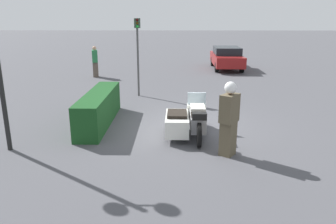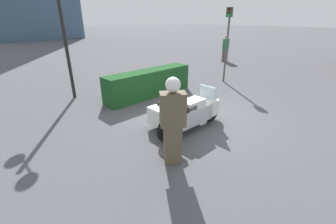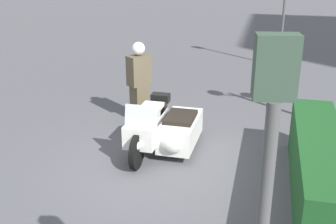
# 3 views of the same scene
# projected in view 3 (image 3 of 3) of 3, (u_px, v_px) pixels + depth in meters

# --- Properties ---
(ground_plane) EXTENTS (160.00, 160.00, 0.00)m
(ground_plane) POSITION_uv_depth(u_px,v_px,m) (159.00, 167.00, 7.90)
(ground_plane) COLOR #4C4C51
(police_motorcycle) EXTENTS (2.46, 1.24, 1.16)m
(police_motorcycle) POSITION_uv_depth(u_px,v_px,m) (166.00, 129.00, 8.42)
(police_motorcycle) COLOR black
(police_motorcycle) RESTS_ON ground
(officer_rider) EXTENTS (0.60, 0.56, 1.90)m
(officer_rider) POSITION_uv_depth(u_px,v_px,m) (139.00, 80.00, 9.78)
(officer_rider) COLOR brown
(officer_rider) RESTS_ON ground
(hedge_bush_curbside) EXTENTS (3.81, 0.75, 1.04)m
(hedge_bush_curbside) POSITION_uv_depth(u_px,v_px,m) (318.00, 167.00, 6.82)
(hedge_bush_curbside) COLOR #19471E
(hedge_bush_curbside) RESTS_ON ground
(traffic_light_near) EXTENTS (0.22, 0.28, 3.34)m
(traffic_light_near) POSITION_uv_depth(u_px,v_px,m) (264.00, 204.00, 2.82)
(traffic_light_near) COLOR #4C4C4C
(traffic_light_near) RESTS_ON ground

